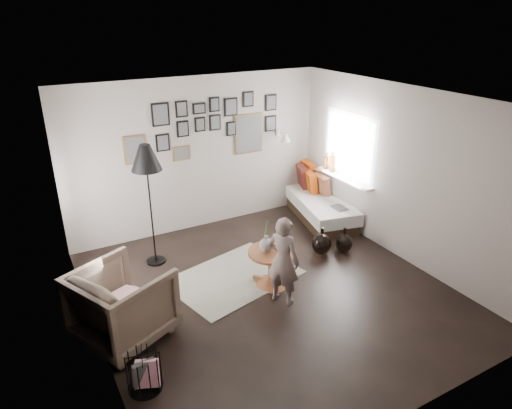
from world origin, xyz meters
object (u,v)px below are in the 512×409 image
vase (266,243)px  demijohn_large (321,244)px  pedestal_table (272,269)px  demijohn_small (344,243)px  child (283,261)px  magazine_basket (144,372)px  floor_lamp (146,162)px  daybed (317,202)px  armchair (122,304)px

vase → demijohn_large: bearing=15.0°
pedestal_table → demijohn_small: size_ratio=1.59×
child → magazine_basket: bearing=76.1°
vase → floor_lamp: (-1.15, 1.35, 0.93)m
vase → magazine_basket: vase is taller
floor_lamp → child: bearing=-57.4°
magazine_basket → child: (2.02, 0.60, 0.40)m
demijohn_large → child: bearing=-147.7°
pedestal_table → daybed: size_ratio=0.34×
daybed → demijohn_small: daybed is taller
vase → magazine_basket: bearing=-152.9°
demijohn_large → magazine_basket: bearing=-157.1°
pedestal_table → demijohn_large: size_ratio=1.45×
armchair → demijohn_small: bearing=-109.8°
pedestal_table → demijohn_large: bearing=17.0°
pedestal_table → magazine_basket: bearing=-154.2°
vase → demijohn_small: vase is taller
magazine_basket → demijohn_small: bearing=19.1°
floor_lamp → armchair: bearing=-119.4°
demijohn_small → magazine_basket: bearing=-160.9°
floor_lamp → child: 2.35m
vase → daybed: (1.97, 1.51, -0.38)m
pedestal_table → armchair: size_ratio=0.68×
armchair → floor_lamp: bearing=-54.5°
daybed → magazine_basket: 4.74m
child → demijohn_small: bearing=-98.0°
daybed → child: bearing=-122.5°
demijohn_large → child: size_ratio=0.38×
armchair → demijohn_large: (3.19, 0.45, -0.27)m
demijohn_large → child: 1.49m
armchair → floor_lamp: (0.84, 1.49, 1.15)m
vase → child: child is taller
pedestal_table → magazine_basket: pedestal_table is taller
armchair → magazine_basket: size_ratio=2.33×
pedestal_table → demijohn_small: 1.48m
child → vase: bearing=-31.2°
daybed → armchair: daybed is taller
vase → magazine_basket: size_ratio=1.13×
daybed → child: child is taller
armchair → child: size_ratio=0.80×
pedestal_table → child: (-0.09, -0.42, 0.37)m
armchair → magazine_basket: armchair is taller
pedestal_table → vase: (-0.08, 0.02, 0.42)m
daybed → floor_lamp: size_ratio=1.06×
daybed → child: 2.79m
pedestal_table → floor_lamp: size_ratio=0.36×
armchair → demijohn_small: armchair is taller
pedestal_table → daybed: bearing=38.9°
armchair → magazine_basket: bearing=152.4°
magazine_basket → armchair: bearing=87.6°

